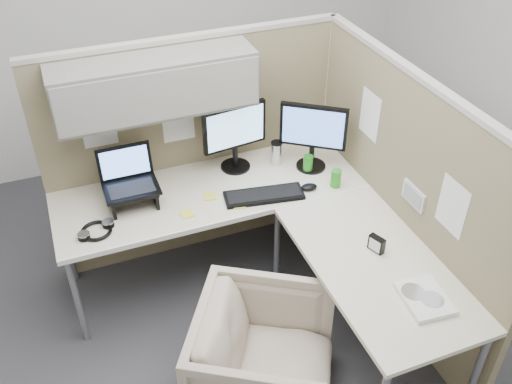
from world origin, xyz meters
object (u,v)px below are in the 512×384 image
object	(u,v)px
monitor_left	(235,132)
desk	(267,224)
keyboard	(264,195)
office_chair	(264,355)

from	to	relation	value
monitor_left	desk	bearing A→B (deg)	-97.85
monitor_left	keyboard	size ratio (longest dim) A/B	0.93
desk	monitor_left	distance (m)	0.67
keyboard	desk	bearing A→B (deg)	-97.48
office_chair	keyboard	size ratio (longest dim) A/B	1.47
keyboard	office_chair	bearing A→B (deg)	-102.49
desk	monitor_left	bearing A→B (deg)	89.27
monitor_left	keyboard	distance (m)	0.47
office_chair	keyboard	bearing A→B (deg)	9.78
desk	keyboard	world-z (taller)	keyboard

